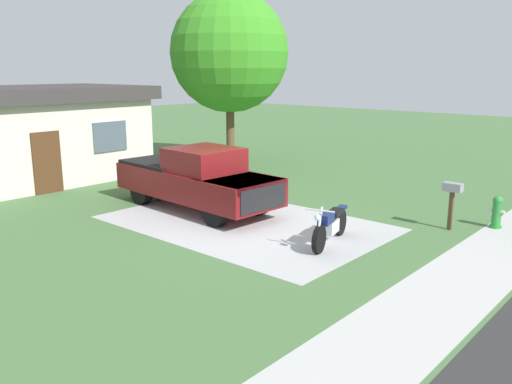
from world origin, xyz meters
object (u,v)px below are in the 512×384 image
(pickup_truck, at_px, (195,178))
(shade_tree, at_px, (229,53))
(fire_hydrant, at_px, (497,212))
(neighbor_house, at_px, (11,135))
(mailbox, at_px, (452,194))
(motorcycle, at_px, (330,225))

(pickup_truck, bearing_deg, shade_tree, 35.90)
(fire_hydrant, bearing_deg, shade_tree, 79.12)
(fire_hydrant, bearing_deg, pickup_truck, 117.54)
(fire_hydrant, bearing_deg, neighbor_house, 110.76)
(mailbox, bearing_deg, fire_hydrant, -41.53)
(motorcycle, distance_m, fire_hydrant, 4.81)
(pickup_truck, distance_m, shade_tree, 8.62)
(mailbox, height_order, neighbor_house, neighbor_house)
(neighbor_house, bearing_deg, pickup_truck, -76.38)
(motorcycle, height_order, neighbor_house, neighbor_house)
(pickup_truck, bearing_deg, motorcycle, -91.28)
(motorcycle, height_order, pickup_truck, pickup_truck)
(pickup_truck, relative_size, fire_hydrant, 6.58)
(mailbox, relative_size, neighbor_house, 0.13)
(mailbox, xyz_separation_m, neighbor_house, (-4.84, 14.49, 0.81))
(fire_hydrant, relative_size, mailbox, 0.69)
(mailbox, distance_m, shade_tree, 12.27)
(motorcycle, xyz_separation_m, fire_hydrant, (4.04, -2.61, -0.05))
(pickup_truck, distance_m, mailbox, 7.29)
(motorcycle, xyz_separation_m, shade_tree, (6.35, 9.44, 4.35))
(shade_tree, distance_m, neighbor_house, 9.29)
(motorcycle, relative_size, fire_hydrant, 2.50)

